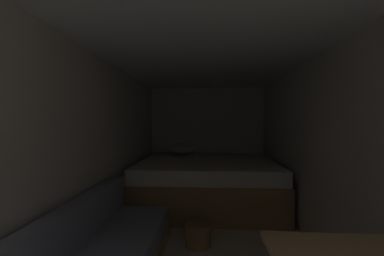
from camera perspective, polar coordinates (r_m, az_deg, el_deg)
The scene contains 6 objects.
wall_back at distance 5.01m, azimuth 3.43°, elevation -2.30°, with size 2.34×0.05×2.00m, color beige.
wall_left at distance 2.67m, azimuth -22.01°, elevation -5.54°, with size 0.05×5.16×2.00m, color beige.
wall_right at distance 2.68m, azimuth 28.98°, elevation -5.59°, with size 0.05×5.16×2.00m, color beige.
ceiling_slab at distance 2.50m, azimuth 3.55°, elevation 17.87°, with size 2.34×5.16×0.05m, color white.
bed at distance 4.11m, azimuth 3.37°, elevation -12.21°, with size 2.12×1.88×0.91m.
wicker_basket at distance 2.89m, azimuth 1.40°, elevation -23.24°, with size 0.28×0.28×0.24m.
Camera 1 is at (-0.01, -0.34, 1.32)m, focal length 23.26 mm.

